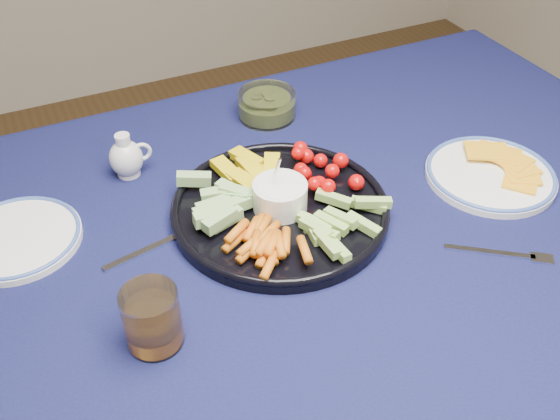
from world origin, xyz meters
name	(u,v)px	position (x,y,z in m)	size (l,w,h in m)	color
dining_table	(268,294)	(0.00, 0.00, 0.66)	(1.67, 1.07, 0.75)	#492C18
crudite_platter	(279,206)	(0.06, 0.08, 0.77)	(0.36, 0.36, 0.12)	black
creamer_pitcher	(127,158)	(-0.14, 0.30, 0.78)	(0.08, 0.06, 0.08)	silver
pickle_bowl	(267,106)	(0.17, 0.37, 0.77)	(0.12, 0.12, 0.05)	white
cheese_plate	(491,173)	(0.44, 0.01, 0.76)	(0.23, 0.23, 0.03)	white
juice_tumbler	(153,321)	(-0.20, -0.08, 0.79)	(0.08, 0.08, 0.09)	white
fork_left	(169,240)	(-0.13, 0.10, 0.75)	(0.19, 0.05, 0.00)	silver
fork_right	(508,254)	(0.34, -0.16, 0.75)	(0.14, 0.11, 0.00)	silver
side_plate_extra	(17,238)	(-0.35, 0.20, 0.75)	(0.20, 0.20, 0.02)	white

